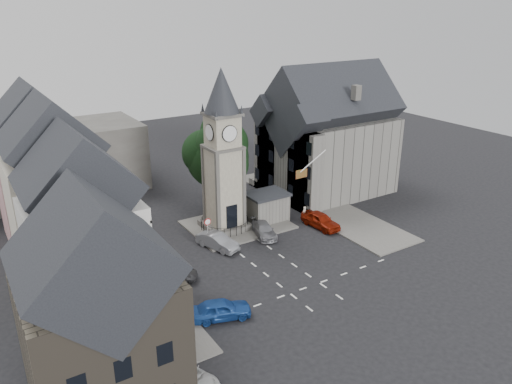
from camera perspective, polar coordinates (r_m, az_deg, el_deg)
ground at (r=45.38m, az=1.35°, el=-7.82°), size 120.00×120.00×0.00m
pavement_west at (r=45.75m, az=-16.32°, el=-8.39°), size 6.00×30.00×0.14m
pavement_east at (r=57.65m, az=6.92°, el=-1.39°), size 6.00×26.00×0.14m
central_island at (r=52.13m, az=-2.14°, el=-3.73°), size 10.00×8.00×0.16m
road_markings at (r=41.54m, az=5.61°, el=-10.87°), size 20.00×8.00×0.01m
clock_tower at (r=48.61m, az=-3.79°, el=4.52°), size 4.86×4.86×16.25m
stone_shelter at (r=52.74m, az=1.22°, el=-1.67°), size 4.30×3.30×3.08m
town_tree at (r=54.08m, az=-4.45°, el=4.94°), size 7.20×7.20×10.80m
warning_sign_post at (r=47.25m, az=-5.54°, el=-3.94°), size 0.70×0.19×2.85m
terrace_pink at (r=51.81m, az=-23.43°, el=2.06°), size 8.10×7.60×12.80m
terrace_cream at (r=44.31m, az=-21.61°, el=-0.73°), size 8.10×7.60×12.80m
terrace_tudor at (r=37.18m, az=-19.00°, el=-5.18°), size 8.10×7.60×12.00m
building_sw_stone at (r=29.63m, az=-17.25°, el=-13.96°), size 8.60×7.60×10.40m
backdrop_west at (r=64.42m, az=-21.94°, el=3.34°), size 20.00×10.00×8.00m
east_building at (r=60.05m, az=8.06°, el=5.72°), size 14.40×11.40×12.60m
east_boundary_wall at (r=57.38m, az=3.50°, el=-0.97°), size 0.40×16.00×0.90m
flagpole at (r=50.01m, az=6.55°, el=3.56°), size 3.68×0.10×2.74m
car_west_blue at (r=37.60m, az=-4.04°, el=-13.21°), size 4.79×3.06×1.52m
car_west_silver at (r=42.52m, az=-13.60°, el=-9.61°), size 3.85×3.50×1.28m
car_west_grey at (r=42.53m, az=-9.91°, el=-9.27°), size 5.18×3.89×1.31m
car_island_silver at (r=47.27m, az=-4.42°, el=-5.64°), size 2.93×4.67×1.45m
car_island_east at (r=49.67m, az=0.89°, el=-4.32°), size 2.82×4.65×1.26m
car_east_red at (r=51.78m, az=7.39°, el=-3.22°), size 2.23×4.75×1.57m
van_sw_white at (r=32.27m, az=-8.29°, el=-20.24°), size 3.84×5.54×1.40m
pedestrian at (r=52.98m, az=5.52°, el=-2.51°), size 0.70×0.57×1.66m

